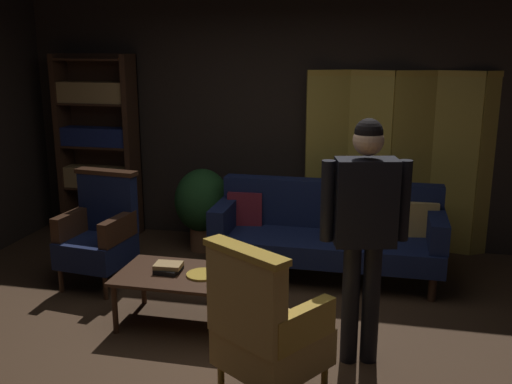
{
  "coord_description": "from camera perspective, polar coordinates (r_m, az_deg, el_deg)",
  "views": [
    {
      "loc": [
        1.04,
        -3.84,
        2.16
      ],
      "look_at": [
        0.0,
        0.8,
        0.95
      ],
      "focal_mm": 41.05,
      "sensor_mm": 36.0,
      "label": 1
    }
  ],
  "objects": [
    {
      "name": "armchair_wing_left",
      "position": [
        5.52,
        -15.0,
        -3.84
      ],
      "size": [
        0.64,
        0.64,
        1.04
      ],
      "color": "#382114",
      "rests_on": "ground_plane"
    },
    {
      "name": "book_tan_leather",
      "position": [
        4.67,
        -8.54,
        -7.09
      ],
      "size": [
        0.22,
        0.17,
        0.03
      ],
      "primitive_type": "cube",
      "rotation": [
        0.0,
        0.0,
        0.06
      ],
      "color": "#9E7A47",
      "rests_on": "book_black_cloth"
    },
    {
      "name": "potted_plant",
      "position": [
        6.23,
        -5.24,
        -1.13
      ],
      "size": [
        0.59,
        0.59,
        0.88
      ],
      "color": "brown",
      "rests_on": "ground_plane"
    },
    {
      "name": "back_wall",
      "position": [
        6.42,
        3.24,
        7.46
      ],
      "size": [
        7.2,
        0.1,
        2.8
      ],
      "primitive_type": "cube",
      "color": "black",
      "rests_on": "ground_plane"
    },
    {
      "name": "velvet_couch",
      "position": [
        5.58,
        7.0,
        -3.66
      ],
      "size": [
        2.12,
        0.78,
        0.88
      ],
      "color": "#382114",
      "rests_on": "ground_plane"
    },
    {
      "name": "ground_plane",
      "position": [
        4.52,
        -2.28,
        -14.24
      ],
      "size": [
        10.0,
        10.0,
        0.0
      ],
      "primitive_type": "plane",
      "color": "#3D2819"
    },
    {
      "name": "coffee_table",
      "position": [
        4.65,
        -7.21,
        -8.4
      ],
      "size": [
        1.0,
        0.64,
        0.42
      ],
      "color": "#382114",
      "rests_on": "ground_plane"
    },
    {
      "name": "armchair_gilt_accent",
      "position": [
        3.63,
        0.93,
        -13.09
      ],
      "size": [
        0.8,
        0.8,
        1.04
      ],
      "color": "#B78E33",
      "rests_on": "ground_plane"
    },
    {
      "name": "brass_tray",
      "position": [
        4.58,
        -5.22,
        -8.01
      ],
      "size": [
        0.25,
        0.25,
        0.02
      ],
      "primitive_type": "cylinder",
      "color": "gold",
      "rests_on": "coffee_table"
    },
    {
      "name": "bookshelf",
      "position": [
        6.91,
        -15.11,
        4.77
      ],
      "size": [
        0.9,
        0.32,
        2.05
      ],
      "color": "#382114",
      "rests_on": "ground_plane"
    },
    {
      "name": "book_black_cloth",
      "position": [
        4.68,
        -8.52,
        -7.49
      ],
      "size": [
        0.19,
        0.2,
        0.04
      ],
      "primitive_type": "cube",
      "rotation": [
        0.0,
        0.0,
        -0.06
      ],
      "color": "black",
      "rests_on": "coffee_table"
    },
    {
      "name": "folding_screen",
      "position": [
        6.28,
        14.84,
        3.02
      ],
      "size": [
        2.14,
        0.45,
        1.9
      ],
      "color": "#B29338",
      "rests_on": "ground_plane"
    },
    {
      "name": "standing_figure",
      "position": [
        3.93,
        10.53,
        -2.75
      ],
      "size": [
        0.58,
        0.3,
        1.7
      ],
      "color": "black",
      "rests_on": "ground_plane"
    }
  ]
}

